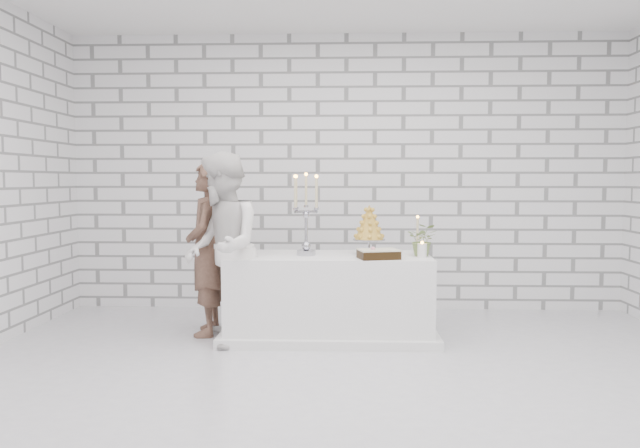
{
  "coord_description": "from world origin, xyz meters",
  "views": [
    {
      "loc": [
        -0.03,
        -4.24,
        1.42
      ],
      "look_at": [
        -0.23,
        0.93,
        1.05
      ],
      "focal_mm": 34.46,
      "sensor_mm": 36.0,
      "label": 1
    }
  ],
  "objects_px": {
    "cake_table": "(329,296)",
    "croquembouche": "(369,230)",
    "groom": "(207,249)",
    "bride": "(222,249)",
    "candelabra": "(306,214)"
  },
  "relations": [
    {
      "from": "cake_table",
      "to": "croquembouche",
      "type": "relative_size",
      "value": 3.99
    },
    {
      "from": "cake_table",
      "to": "croquembouche",
      "type": "xyz_separation_m",
      "value": [
        0.36,
        0.04,
        0.6
      ]
    },
    {
      "from": "groom",
      "to": "bride",
      "type": "height_order",
      "value": "bride"
    },
    {
      "from": "bride",
      "to": "candelabra",
      "type": "relative_size",
      "value": 2.26
    },
    {
      "from": "bride",
      "to": "candelabra",
      "type": "bearing_deg",
      "value": 94.35
    },
    {
      "from": "cake_table",
      "to": "bride",
      "type": "height_order",
      "value": "bride"
    },
    {
      "from": "bride",
      "to": "candelabra",
      "type": "height_order",
      "value": "bride"
    },
    {
      "from": "cake_table",
      "to": "groom",
      "type": "height_order",
      "value": "groom"
    },
    {
      "from": "candelabra",
      "to": "croquembouche",
      "type": "height_order",
      "value": "candelabra"
    },
    {
      "from": "groom",
      "to": "candelabra",
      "type": "xyz_separation_m",
      "value": [
        0.92,
        -0.11,
        0.33
      ]
    },
    {
      "from": "groom",
      "to": "bride",
      "type": "bearing_deg",
      "value": 25.84
    },
    {
      "from": "bride",
      "to": "groom",
      "type": "bearing_deg",
      "value": -163.47
    },
    {
      "from": "cake_table",
      "to": "groom",
      "type": "distance_m",
      "value": 1.2
    },
    {
      "from": "candelabra",
      "to": "croquembouche",
      "type": "distance_m",
      "value": 0.59
    },
    {
      "from": "candelabra",
      "to": "bride",
      "type": "bearing_deg",
      "value": -161.53
    }
  ]
}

